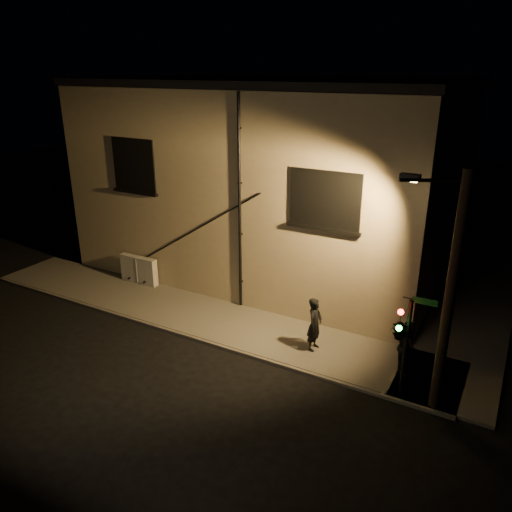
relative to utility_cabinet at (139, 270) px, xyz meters
The scene contains 8 objects.
ground 7.53m from the utility_cabinet, 21.13° to the right, with size 90.00×90.00×0.00m, color black.
sidewalk 8.41m from the utility_cabinet, 11.63° to the left, with size 21.00×16.00×0.12m.
building 8.30m from the utility_cabinet, 57.65° to the left, with size 16.20×12.23×8.80m.
utility_cabinet is the anchor object (origin of this frame).
pedestrian_a 9.20m from the utility_cabinet, ahead, with size 0.70×0.46×1.91m, color black.
pedestrian_b 12.24m from the utility_cabinet, ahead, with size 0.86×0.67×1.77m, color black.
traffic_signal 12.50m from the utility_cabinet, 11.69° to the right, with size 1.18×1.86×3.19m.
streetlamp_pole 13.78m from the utility_cabinet, 10.60° to the right, with size 2.02×1.39×6.99m.
Camera 1 is at (7.70, -12.75, 9.29)m, focal length 35.00 mm.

